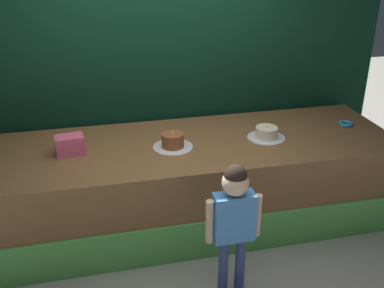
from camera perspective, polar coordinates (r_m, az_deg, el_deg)
ground_plane at (r=4.06m, az=-0.69°, el=-14.34°), size 12.00×12.00×0.00m
stage_platform at (r=4.32m, az=-2.47°, el=-5.08°), size 4.20×1.25×0.83m
curtain_backdrop at (r=4.56m, az=-4.48°, el=12.22°), size 4.76×0.08×3.14m
child_figure at (r=3.36m, az=5.30°, el=-8.63°), size 0.43×0.20×1.11m
pink_box at (r=4.06m, az=-15.12°, el=-0.11°), size 0.26×0.18×0.17m
donut at (r=4.79m, az=18.76°, el=2.43°), size 0.14×0.14×0.03m
cake_center at (r=4.05m, az=-2.43°, el=0.31°), size 0.36×0.36×0.17m
cake_right at (r=4.29m, az=9.34°, el=1.33°), size 0.35×0.35×0.14m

